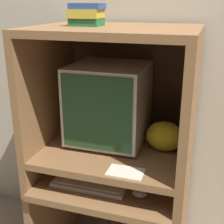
% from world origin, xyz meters
% --- Properties ---
extents(wall_back, '(6.00, 0.06, 2.60)m').
position_xyz_m(wall_back, '(0.00, 0.71, 1.30)').
color(wall_back, '#B2A893').
rests_on(wall_back, ground_plane).
extents(desk_base, '(0.81, 0.68, 0.62)m').
position_xyz_m(desk_base, '(0.00, 0.28, 0.38)').
color(desk_base, brown).
rests_on(desk_base, ground_plane).
extents(desk_monitor_shelf, '(0.81, 0.65, 0.16)m').
position_xyz_m(desk_monitor_shelf, '(0.00, 0.32, 0.74)').
color(desk_monitor_shelf, brown).
rests_on(desk_monitor_shelf, desk_base).
extents(hutch_upper, '(0.81, 0.65, 0.64)m').
position_xyz_m(hutch_upper, '(0.00, 0.35, 1.19)').
color(hutch_upper, brown).
rests_on(hutch_upper, desk_monitor_shelf).
extents(crt_monitor, '(0.40, 0.41, 0.44)m').
position_xyz_m(crt_monitor, '(-0.05, 0.39, 1.00)').
color(crt_monitor, beige).
rests_on(crt_monitor, desk_monitor_shelf).
extents(keyboard, '(0.39, 0.14, 0.03)m').
position_xyz_m(keyboard, '(-0.08, 0.15, 0.63)').
color(keyboard, beige).
rests_on(keyboard, desk_base).
extents(mouse, '(0.07, 0.05, 0.03)m').
position_xyz_m(mouse, '(0.19, 0.13, 0.64)').
color(mouse, '#B7B7B7').
rests_on(mouse, desk_base).
extents(snack_bag, '(0.19, 0.15, 0.16)m').
position_xyz_m(snack_bag, '(0.26, 0.36, 0.86)').
color(snack_bag, gold).
rests_on(snack_bag, desk_monitor_shelf).
extents(book_stack, '(0.16, 0.13, 0.11)m').
position_xyz_m(book_stack, '(-0.14, 0.31, 1.47)').
color(book_stack, '#236638').
rests_on(book_stack, hutch_upper).
extents(paper_card, '(0.17, 0.11, 0.00)m').
position_xyz_m(paper_card, '(0.13, 0.07, 0.78)').
color(paper_card, beige).
rests_on(paper_card, desk_monitor_shelf).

